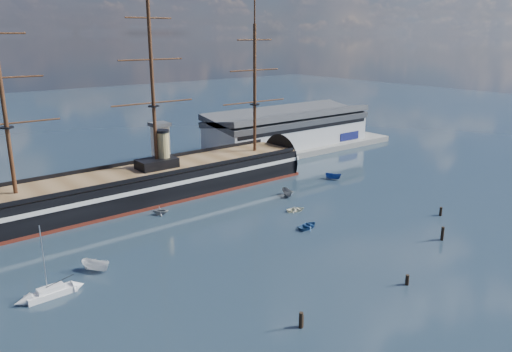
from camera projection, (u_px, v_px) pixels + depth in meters
ground at (217, 213)px, 118.54m from camera, size 600.00×600.00×0.00m
quay at (178, 174)px, 151.70m from camera, size 180.00×18.00×2.00m
warehouse at (288, 128)px, 181.02m from camera, size 63.00×21.00×11.60m
quay_tower at (161, 148)px, 142.59m from camera, size 5.00×5.00×15.00m
warship at (145, 184)px, 127.39m from camera, size 113.03×17.96×53.94m
sailboat at (51, 292)px, 80.93m from camera, size 7.91×2.65×12.50m
motorboat_a at (96, 271)px, 89.74m from camera, size 6.99×5.60×2.68m
motorboat_b at (308, 228)px, 109.62m from camera, size 1.90×3.53×1.56m
motorboat_c at (288, 196)px, 131.15m from camera, size 6.36×3.98×2.39m
motorboat_d at (161, 215)px, 117.75m from camera, size 5.45×6.49×2.21m
motorboat_e at (296, 211)px, 120.05m from camera, size 1.88×2.96×1.29m
motorboat_f at (333, 179)px, 146.24m from camera, size 6.03×4.17×2.27m
piling_near_left at (301, 328)px, 72.55m from camera, size 0.64×0.64×3.16m
piling_near_mid at (407, 285)px, 84.91m from camera, size 0.64×0.64×2.55m
piling_near_right at (442, 240)px, 103.24m from camera, size 0.64×0.64×3.62m
piling_far_right at (440, 216)px, 117.10m from camera, size 0.64×0.64×2.80m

